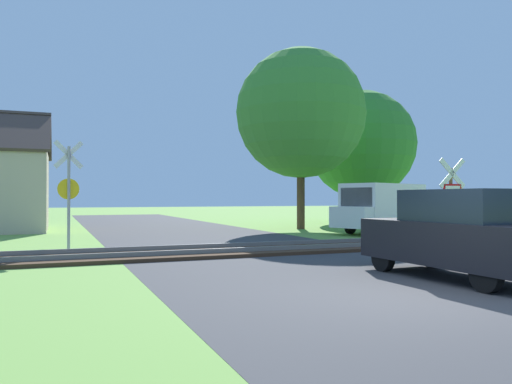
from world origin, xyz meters
The scene contains 9 objects.
ground_plane centered at (0.00, 0.00, 0.00)m, with size 160.00×160.00×0.00m, color #6B9942.
road_asphalt centered at (0.00, 2.00, 0.00)m, with size 7.92×80.00×0.01m, color #38383A.
rail_track centered at (0.00, 7.44, 0.06)m, with size 60.00×2.60×0.22m.
stop_sign_near centered at (5.01, 4.70, 1.58)m, with size 0.88×0.17×2.75m.
crossing_sign_far centered at (-5.10, 9.84, 1.93)m, with size 0.87×0.18×3.37m.
tree_right centered at (6.32, 16.57, 5.97)m, with size 6.70×6.70×9.33m.
tree_far centered at (13.23, 21.26, 5.11)m, with size 7.05×7.05×8.64m.
mail_truck centered at (8.20, 12.31, 1.24)m, with size 5.24×3.48×2.24m.
parked_car centered at (1.92, 1.32, 0.89)m, with size 1.78×4.06×1.78m.
Camera 1 is at (-5.55, -6.37, 1.62)m, focal length 35.00 mm.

